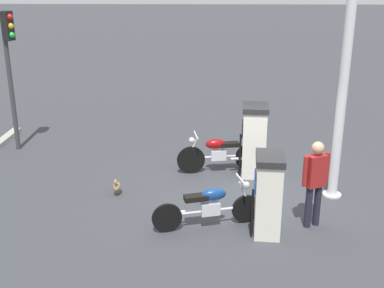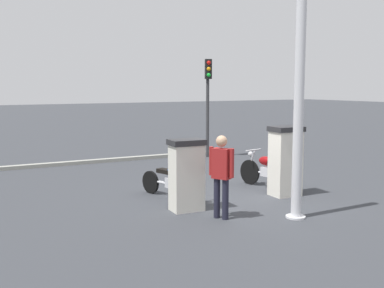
# 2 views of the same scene
# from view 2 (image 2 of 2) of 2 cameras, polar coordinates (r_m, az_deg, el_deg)

# --- Properties ---
(ground_plane) EXTENTS (120.00, 120.00, 0.00)m
(ground_plane) POSITION_cam_2_polar(r_m,az_deg,el_deg) (11.07, 4.79, -6.80)
(ground_plane) COLOR #383A3F
(fuel_pump_near) EXTENTS (0.68, 0.78, 1.70)m
(fuel_pump_near) POSITION_cam_2_polar(r_m,az_deg,el_deg) (11.49, 11.41, -2.02)
(fuel_pump_near) COLOR silver
(fuel_pump_near) RESTS_ON ground
(fuel_pump_far) EXTENTS (0.60, 0.78, 1.54)m
(fuel_pump_far) POSITION_cam_2_polar(r_m,az_deg,el_deg) (9.92, -0.68, -3.78)
(fuel_pump_far) COLOR silver
(fuel_pump_far) RESTS_ON ground
(motorcycle_near_pump) EXTENTS (2.06, 0.57, 0.97)m
(motorcycle_near_pump) POSITION_cam_2_polar(r_m,az_deg,el_deg) (12.25, 9.40, -3.17)
(motorcycle_near_pump) COLOR black
(motorcycle_near_pump) RESTS_ON ground
(motorcycle_far_pump) EXTENTS (2.05, 0.75, 0.92)m
(motorcycle_far_pump) POSITION_cam_2_polar(r_m,az_deg,el_deg) (11.00, -2.41, -4.49)
(motorcycle_far_pump) COLOR black
(motorcycle_far_pump) RESTS_ON ground
(attendant_person) EXTENTS (0.55, 0.33, 1.69)m
(attendant_person) POSITION_cam_2_polar(r_m,az_deg,el_deg) (9.29, 3.63, -3.35)
(attendant_person) COLOR #1E1E2D
(attendant_person) RESTS_ON ground
(wandering_duck) EXTENTS (0.18, 0.41, 0.42)m
(wandering_duck) POSITION_cam_2_polar(r_m,az_deg,el_deg) (13.39, -1.20, -3.46)
(wandering_duck) COLOR #847051
(wandering_duck) RESTS_ON ground
(roadside_traffic_light) EXTENTS (0.40, 0.30, 3.64)m
(roadside_traffic_light) POSITION_cam_2_polar(r_m,az_deg,el_deg) (17.24, 1.98, 6.58)
(roadside_traffic_light) COLOR #38383A
(roadside_traffic_light) RESTS_ON ground
(canopy_support_pole) EXTENTS (0.40, 0.40, 4.49)m
(canopy_support_pole) POSITION_cam_2_polar(r_m,az_deg,el_deg) (9.42, 12.98, 3.93)
(canopy_support_pole) COLOR silver
(canopy_support_pole) RESTS_ON ground
(road_edge_kerb) EXTENTS (0.56, 8.97, 0.12)m
(road_edge_kerb) POSITION_cam_2_polar(r_m,az_deg,el_deg) (16.82, -8.14, -1.82)
(road_edge_kerb) COLOR #9E9E93
(road_edge_kerb) RESTS_ON ground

